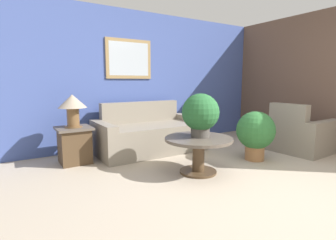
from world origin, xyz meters
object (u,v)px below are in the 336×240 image
object	(u,v)px
couch_main	(150,135)
armchair	(299,135)
potted_plant_floor	(256,132)
side_table	(75,145)
coffee_table	(199,147)
potted_plant_on_table	(200,114)
table_lamp	(72,105)

from	to	relation	value
couch_main	armchair	world-z (taller)	same
potted_plant_floor	side_table	bearing A→B (deg)	151.25
coffee_table	side_table	xyz separation A→B (m)	(-1.35, 1.38, -0.07)
armchair	potted_plant_floor	distance (m)	1.16
potted_plant_floor	potted_plant_on_table	bearing A→B (deg)	177.97
table_lamp	potted_plant_floor	size ratio (longest dim) A/B	0.63
coffee_table	side_table	bearing A→B (deg)	134.48
armchair	potted_plant_on_table	distance (m)	2.31
side_table	couch_main	bearing A→B (deg)	0.08
coffee_table	potted_plant_on_table	world-z (taller)	potted_plant_on_table
side_table	potted_plant_floor	xyz separation A→B (m)	(2.51, -1.38, 0.16)
armchair	table_lamp	world-z (taller)	table_lamp
couch_main	table_lamp	bearing A→B (deg)	-179.92
side_table	table_lamp	world-z (taller)	table_lamp
couch_main	coffee_table	bearing A→B (deg)	-88.68
coffee_table	potted_plant_floor	world-z (taller)	potted_plant_floor
couch_main	potted_plant_on_table	bearing A→B (deg)	-86.36
couch_main	table_lamp	distance (m)	1.45
table_lamp	potted_plant_floor	xyz separation A→B (m)	(2.51, -1.38, -0.45)
armchair	coffee_table	bearing A→B (deg)	86.64
couch_main	potted_plant_floor	world-z (taller)	couch_main
armchair	potted_plant_on_table	xyz separation A→B (m)	(-2.25, 0.07, 0.52)
coffee_table	potted_plant_floor	distance (m)	1.16
side_table	potted_plant_on_table	xyz separation A→B (m)	(1.40, -1.34, 0.53)
side_table	potted_plant_on_table	world-z (taller)	potted_plant_on_table
couch_main	armchair	size ratio (longest dim) A/B	1.80
couch_main	armchair	distance (m)	2.73
potted_plant_on_table	potted_plant_floor	bearing A→B (deg)	-2.03
armchair	table_lamp	xyz separation A→B (m)	(-3.66, 1.41, 0.61)
armchair	potted_plant_floor	world-z (taller)	armchair
table_lamp	side_table	bearing A→B (deg)	45.00
table_lamp	potted_plant_on_table	xyz separation A→B (m)	(1.40, -1.34, -0.08)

